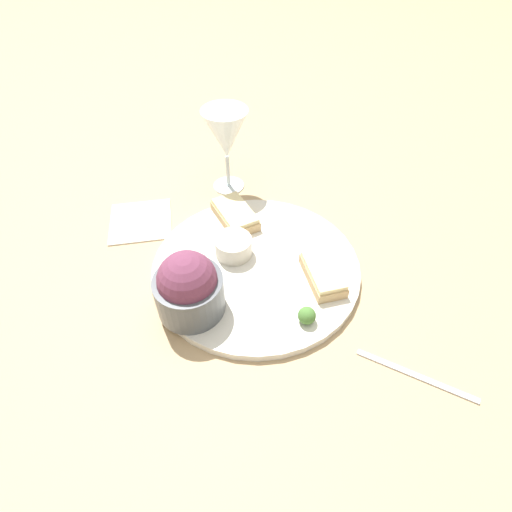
% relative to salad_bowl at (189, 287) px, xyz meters
% --- Properties ---
extents(ground_plane, '(4.00, 4.00, 0.00)m').
position_rel_salad_bowl_xyz_m(ground_plane, '(-0.11, 0.08, -0.06)').
color(ground_plane, tan).
extents(dinner_plate, '(0.35, 0.35, 0.01)m').
position_rel_salad_bowl_xyz_m(dinner_plate, '(-0.11, 0.08, -0.05)').
color(dinner_plate, silver).
rests_on(dinner_plate, ground_plane).
extents(salad_bowl, '(0.10, 0.10, 0.11)m').
position_rel_salad_bowl_xyz_m(salad_bowl, '(0.00, 0.00, 0.00)').
color(salad_bowl, '#4C5156').
rests_on(salad_bowl, dinner_plate).
extents(sauce_ramekin, '(0.06, 0.06, 0.03)m').
position_rel_salad_bowl_xyz_m(sauce_ramekin, '(-0.12, 0.04, -0.03)').
color(sauce_ramekin, beige).
rests_on(sauce_ramekin, dinner_plate).
extents(cheese_toast_near, '(0.12, 0.11, 0.03)m').
position_rel_salad_bowl_xyz_m(cheese_toast_near, '(-0.21, 0.02, -0.03)').
color(cheese_toast_near, tan).
rests_on(cheese_toast_near, dinner_plate).
extents(cheese_toast_far, '(0.11, 0.08, 0.03)m').
position_rel_salad_bowl_xyz_m(cheese_toast_far, '(-0.09, 0.19, -0.03)').
color(cheese_toast_far, tan).
rests_on(cheese_toast_far, dinner_plate).
extents(wine_glass, '(0.09, 0.09, 0.17)m').
position_rel_salad_bowl_xyz_m(wine_glass, '(-0.33, -0.02, 0.06)').
color(wine_glass, silver).
rests_on(wine_glass, ground_plane).
extents(garnish, '(0.03, 0.03, 0.03)m').
position_rel_salad_bowl_xyz_m(garnish, '(-0.01, 0.18, -0.03)').
color(garnish, '#477533').
rests_on(garnish, dinner_plate).
extents(napkin, '(0.15, 0.15, 0.01)m').
position_rel_salad_bowl_xyz_m(napkin, '(-0.19, -0.16, -0.06)').
color(napkin, beige).
rests_on(napkin, ground_plane).
extents(fork, '(0.05, 0.16, 0.01)m').
position_rel_salad_bowl_xyz_m(fork, '(0.05, 0.33, -0.06)').
color(fork, silver).
rests_on(fork, ground_plane).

